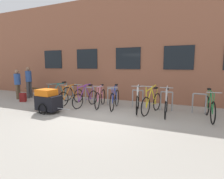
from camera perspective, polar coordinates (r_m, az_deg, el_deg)
name	(u,v)px	position (r m, az deg, el deg)	size (l,w,h in m)	color
ground_plane	(99,117)	(6.56, -4.20, -8.57)	(42.00, 42.00, 0.00)	#9E998E
storefront_building	(144,52)	(12.35, 9.98, 11.54)	(28.00, 6.46, 5.33)	brown
bike_rack	(125,96)	(8.03, 4.01, -2.08)	(6.51, 0.05, 0.79)	gray
bicycle_white	(138,101)	(7.29, 8.13, -3.73)	(0.52, 1.69, 1.09)	black
bicycle_orange	(71,96)	(8.74, -12.80, -2.12)	(0.44, 1.69, 0.98)	black
bicycle_pink	(100,98)	(8.02, -3.71, -2.65)	(0.52, 1.70, 0.99)	black
bicycle_purple	(86,98)	(8.14, -8.31, -2.69)	(0.44, 1.70, 1.05)	black
bicycle_yellow	(152,103)	(7.13, 12.45, -4.12)	(0.54, 1.75, 1.11)	black
bicycle_green	(210,107)	(7.06, 28.55, -5.01)	(0.44, 1.81, 1.04)	black
bicycle_teal	(59,94)	(9.29, -16.58, -1.50)	(0.57, 1.77, 1.02)	black
bicycle_silver	(166,105)	(6.96, 16.78, -4.76)	(0.44, 1.67, 1.11)	black
bicycle_blue	(115,99)	(7.70, 0.86, -3.00)	(0.48, 1.73, 1.03)	black
bike_trailer	(48,101)	(7.45, -19.55, -3.30)	(1.46, 0.72, 0.93)	black
wooden_bench	(37,90)	(11.65, -22.52, -0.19)	(1.63, 0.40, 0.46)	brown
person_by_bench	(18,82)	(10.98, -27.74, 2.06)	(0.32, 0.33, 1.59)	brown
person_browsing	(29,80)	(11.05, -24.88, 2.73)	(0.32, 0.36, 1.73)	#3F3F42
backpack	(23,97)	(10.12, -26.35, -2.24)	(0.28, 0.20, 0.44)	maroon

